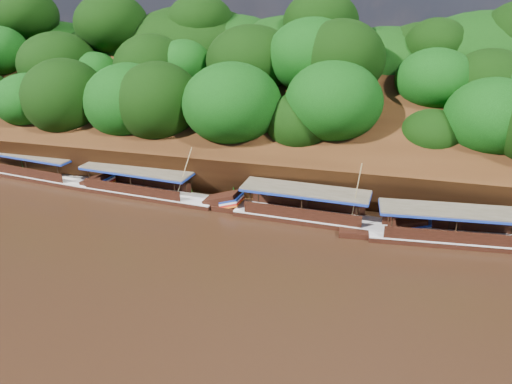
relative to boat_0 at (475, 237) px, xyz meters
The scene contains 7 objects.
ground 12.49m from the boat_0, 149.45° to the right, with size 160.00×160.00×0.00m, color black.
riverbank 19.65m from the boat_0, 123.28° to the left, with size 120.00×30.06×19.40m.
boat_0 is the anchor object (origin of this frame).
boat_1 10.40m from the boat_0, behind, with size 14.35×2.97×5.67m.
boat_2 24.68m from the boat_0, behind, with size 14.76×3.22×5.01m.
boat_3 35.75m from the boat_0, behind, with size 13.18×3.54×2.77m.
reeds 14.39m from the boat_0, 166.54° to the left, with size 49.40×2.26×2.20m.
Camera 1 is at (4.32, -26.52, 16.29)m, focal length 35.00 mm.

